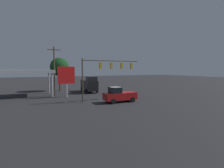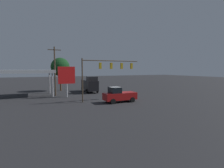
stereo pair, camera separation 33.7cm
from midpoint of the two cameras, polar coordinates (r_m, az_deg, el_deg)
name	(u,v)px [view 2 (the right image)]	position (r m, az deg, el deg)	size (l,w,h in m)	color
ground_plane	(117,101)	(28.39, 2.08, -5.58)	(200.00, 200.00, 0.00)	#262628
traffic_signal_assembly	(107,69)	(28.59, -1.40, 5.03)	(10.08, 0.43, 6.81)	#473828
utility_pole	(55,70)	(35.34, -17.89, 4.38)	(2.40, 0.26, 9.41)	#473828
gas_station_canopy	(23,72)	(36.65, -26.81, 3.56)	(11.00, 6.49, 5.00)	#B2B7BC
price_sign	(67,76)	(32.99, -14.32, 2.56)	(3.06, 0.27, 5.61)	#B7B7BC
pickup_parked	(119,95)	(27.31, 2.66, -3.64)	(5.21, 2.27, 2.40)	maroon
delivery_truck	(90,85)	(39.51, -7.06, -0.18)	(2.86, 6.92, 3.58)	black
street_tree	(60,67)	(43.13, -16.34, 5.34)	(4.35, 4.35, 7.84)	#4C331E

